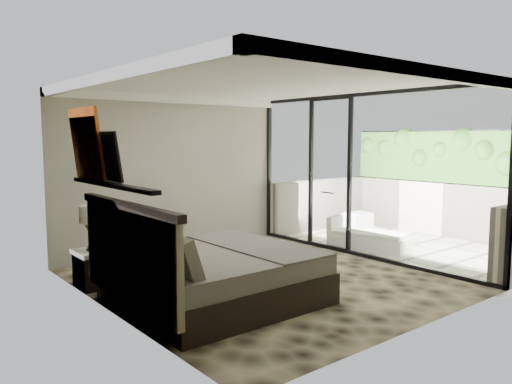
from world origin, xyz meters
TOP-DOWN VIEW (x-y plane):
  - floor at (0.00, 0.00)m, footprint 5.00×5.00m
  - ceiling at (0.00, 0.00)m, footprint 4.50×5.00m
  - back_wall at (0.00, 2.49)m, footprint 4.50×0.02m
  - left_wall at (-2.24, 0.00)m, footprint 0.02×5.00m
  - glass_wall at (2.25, 0.00)m, footprint 0.08×5.00m
  - terrace_slab at (3.75, 0.00)m, footprint 3.00×5.00m
  - parapet_far at (5.10, 0.00)m, footprint 0.30×5.00m
  - foliage_hedge at (5.10, 0.00)m, footprint 0.36×4.60m
  - picture_ledge at (-2.18, 0.10)m, footprint 0.12×2.20m
  - bed at (-1.16, -0.36)m, footprint 2.31×2.24m
  - nightstand at (-1.99, 1.16)m, footprint 0.69×0.69m
  - table_lamp at (-2.03, 1.15)m, footprint 0.34×0.34m
  - abstract_canvas at (-2.19, 0.82)m, footprint 0.13×0.90m
  - framed_print at (-2.14, 0.21)m, footprint 0.11×0.50m
  - ottoman at (3.85, 1.39)m, footprint 0.56×0.56m
  - lounger at (2.85, 0.36)m, footprint 1.06×1.57m

SIDE VIEW (x-z plane):
  - terrace_slab at x=3.75m, z-range -0.12..0.00m
  - floor at x=0.00m, z-range 0.00..0.00m
  - lounger at x=2.85m, z-range -0.11..0.45m
  - ottoman at x=3.85m, z-range 0.00..0.46m
  - nightstand at x=-1.99m, z-range 0.00..0.54m
  - bed at x=-1.16m, z-range -0.27..1.01m
  - parapet_far at x=5.10m, z-range 0.00..1.10m
  - table_lamp at x=-2.03m, z-range 0.61..1.23m
  - back_wall at x=0.00m, z-range 0.00..2.80m
  - left_wall at x=-2.24m, z-range 0.00..2.80m
  - glass_wall at x=2.25m, z-range 0.00..2.80m
  - picture_ledge at x=-2.18m, z-range 1.48..1.52m
  - foliage_hedge at x=5.10m, z-range 1.10..2.20m
  - framed_print at x=-2.14m, z-range 1.53..2.12m
  - abstract_canvas at x=-2.19m, z-range 1.53..2.42m
  - ceiling at x=0.00m, z-range 2.78..2.80m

